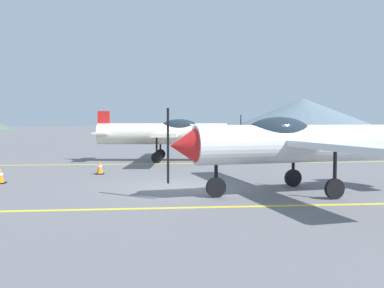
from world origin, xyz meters
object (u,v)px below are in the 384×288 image
traffic_cone_side (100,168)px  airplane_near (298,142)px  traffic_cone_front (0,176)px  airplane_mid (168,133)px

traffic_cone_side → airplane_near: bearing=-38.3°
airplane_near → traffic_cone_front: size_ratio=16.48×
traffic_cone_front → traffic_cone_side: 4.11m
airplane_near → airplane_mid: same height
airplane_near → traffic_cone_side: (-6.92, 5.46, -1.35)m
airplane_near → airplane_mid: 11.76m
airplane_near → traffic_cone_side: 8.92m
airplane_near → airplane_mid: size_ratio=1.00×
airplane_near → airplane_mid: bearing=108.5°
airplane_mid → traffic_cone_side: size_ratio=16.50×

